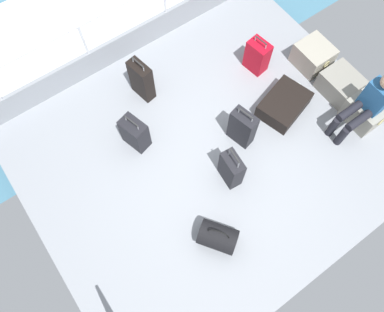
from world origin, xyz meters
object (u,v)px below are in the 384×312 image
suitcase_3 (284,105)px  suitcase_0 (135,133)px  suitcase_5 (142,80)px  passenger_seated (367,104)px  suitcase_2 (231,169)px  duffel_bag (218,237)px  paper_cup (329,130)px  cargo_crate_0 (313,56)px  cargo_crate_1 (341,85)px  suitcase_4 (257,56)px  cargo_crate_2 (365,112)px  suitcase_1 (242,128)px

suitcase_3 → suitcase_0: bearing=-111.2°
suitcase_3 → suitcase_5: size_ratio=1.11×
passenger_seated → suitcase_0: passenger_seated is taller
passenger_seated → suitcase_2: size_ratio=1.45×
suitcase_0 → duffel_bag: 1.82m
suitcase_2 → paper_cup: bearing=80.1°
cargo_crate_0 → duffel_bag: bearing=-64.6°
cargo_crate_1 → suitcase_3: cargo_crate_1 is taller
suitcase_2 → suitcase_4: size_ratio=1.18×
duffel_bag → suitcase_4: bearing=130.7°
cargo_crate_2 → passenger_seated: passenger_seated is taller
suitcase_0 → duffel_bag: (1.81, 0.09, -0.10)m
cargo_crate_2 → suitcase_5: bearing=-133.4°
passenger_seated → suitcase_5: passenger_seated is taller
cargo_crate_0 → cargo_crate_2: bearing=-4.0°
cargo_crate_2 → suitcase_2: bearing=-100.4°
suitcase_4 → duffel_bag: 2.84m
duffel_bag → suitcase_2: bearing=131.9°
suitcase_4 → suitcase_5: suitcase_5 is taller
cargo_crate_1 → suitcase_3: 0.94m
suitcase_0 → suitcase_2: (1.21, 0.76, 0.03)m
suitcase_3 → duffel_bag: size_ratio=1.46×
suitcase_2 → duffel_bag: size_ratio=1.29×
cargo_crate_1 → paper_cup: size_ratio=6.25×
suitcase_3 → suitcase_4: 0.87m
passenger_seated → suitcase_4: (-1.65, -0.50, -0.31)m
cargo_crate_0 → suitcase_1: suitcase_1 is taller
duffel_bag → suitcase_1: bearing=130.5°
cargo_crate_1 → duffel_bag: 3.00m
cargo_crate_1 → cargo_crate_2: (0.54, -0.07, 0.03)m
cargo_crate_0 → duffel_bag: size_ratio=0.95×
suitcase_1 → suitcase_4: bearing=131.0°
suitcase_4 → cargo_crate_1: bearing=34.4°
suitcase_4 → suitcase_1: bearing=-49.0°
cargo_crate_1 → passenger_seated: bearing=-24.8°
cargo_crate_2 → suitcase_3: bearing=-133.6°
suitcase_2 → suitcase_3: suitcase_2 is taller
suitcase_4 → duffel_bag: bearing=-49.3°
paper_cup → cargo_crate_2: bearing=78.1°
passenger_seated → suitcase_2: passenger_seated is taller
suitcase_1 → suitcase_0: bearing=-123.0°
suitcase_1 → suitcase_2: suitcase_2 is taller
suitcase_4 → duffel_bag: (1.85, -2.15, -0.10)m
cargo_crate_0 → suitcase_1: 1.80m
suitcase_2 → suitcase_0: bearing=-148.0°
duffel_bag → paper_cup: size_ratio=5.84×
cargo_crate_0 → suitcase_0: (-0.43, -3.01, 0.08)m
cargo_crate_2 → suitcase_1: 1.85m
cargo_crate_2 → passenger_seated: (-0.00, -0.18, 0.38)m
cargo_crate_2 → suitcase_5: size_ratio=0.72×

